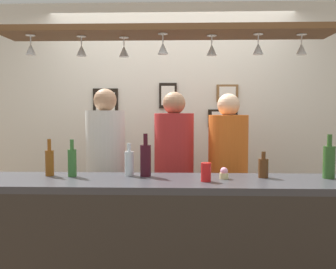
{
  "coord_description": "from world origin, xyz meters",
  "views": [
    {
      "loc": [
        0.1,
        -2.84,
        1.5
      ],
      "look_at": [
        0.0,
        0.1,
        1.31
      ],
      "focal_mm": 40.25,
      "sensor_mm": 36.0,
      "label": 1
    }
  ],
  "objects_px": {
    "person_middle_red_shirt": "(174,168)",
    "bottle_wine_dark_red": "(146,159)",
    "person_right_orange_shirt": "(228,169)",
    "picture_frame_lower_pair": "(223,118)",
    "bottle_beer_brown_stubby": "(263,167)",
    "bottle_soda_clear": "(129,163)",
    "picture_frame_caricature": "(106,105)",
    "drink_can": "(206,172)",
    "bottle_champagne_green": "(329,161)",
    "bottle_beer_amber_tall": "(50,162)",
    "person_left_white_patterned_shirt": "(106,166)",
    "bottle_beer_green_import": "(72,162)",
    "picture_frame_crest": "(168,96)",
    "cupcake": "(224,174)",
    "picture_frame_upper_small": "(227,93)"
  },
  "relations": [
    {
      "from": "person_middle_red_shirt",
      "to": "bottle_beer_green_import",
      "type": "xyz_separation_m",
      "value": [
        -0.7,
        -0.66,
        0.14
      ]
    },
    {
      "from": "picture_frame_crest",
      "to": "picture_frame_lower_pair",
      "type": "bearing_deg",
      "value": 0.0
    },
    {
      "from": "bottle_beer_amber_tall",
      "to": "picture_frame_upper_small",
      "type": "bearing_deg",
      "value": 42.65
    },
    {
      "from": "cupcake",
      "to": "bottle_wine_dark_red",
      "type": "bearing_deg",
      "value": 171.09
    },
    {
      "from": "bottle_beer_amber_tall",
      "to": "picture_frame_caricature",
      "type": "height_order",
      "value": "picture_frame_caricature"
    },
    {
      "from": "bottle_champagne_green",
      "to": "bottle_beer_amber_tall",
      "type": "relative_size",
      "value": 1.15
    },
    {
      "from": "bottle_beer_green_import",
      "to": "bottle_wine_dark_red",
      "type": "relative_size",
      "value": 0.87
    },
    {
      "from": "bottle_beer_green_import",
      "to": "picture_frame_crest",
      "type": "relative_size",
      "value": 1.0
    },
    {
      "from": "bottle_wine_dark_red",
      "to": "bottle_soda_clear",
      "type": "xyz_separation_m",
      "value": [
        -0.12,
        0.02,
        -0.03
      ]
    },
    {
      "from": "bottle_beer_brown_stubby",
      "to": "person_right_orange_shirt",
      "type": "bearing_deg",
      "value": 103.75
    },
    {
      "from": "person_right_orange_shirt",
      "to": "picture_frame_crest",
      "type": "xyz_separation_m",
      "value": [
        -0.54,
        0.66,
        0.66
      ]
    },
    {
      "from": "bottle_wine_dark_red",
      "to": "drink_can",
      "type": "relative_size",
      "value": 2.46
    },
    {
      "from": "bottle_soda_clear",
      "to": "bottle_beer_brown_stubby",
      "type": "bearing_deg",
      "value": -3.15
    },
    {
      "from": "cupcake",
      "to": "person_left_white_patterned_shirt",
      "type": "bearing_deg",
      "value": 143.02
    },
    {
      "from": "bottle_soda_clear",
      "to": "bottle_champagne_green",
      "type": "bearing_deg",
      "value": -2.73
    },
    {
      "from": "picture_frame_upper_small",
      "to": "person_left_white_patterned_shirt",
      "type": "bearing_deg",
      "value": -149.86
    },
    {
      "from": "bottle_beer_green_import",
      "to": "picture_frame_caricature",
      "type": "distance_m",
      "value": 1.38
    },
    {
      "from": "person_left_white_patterned_shirt",
      "to": "person_middle_red_shirt",
      "type": "xyz_separation_m",
      "value": [
        0.6,
        -0.0,
        -0.02
      ]
    },
    {
      "from": "bottle_beer_brown_stubby",
      "to": "picture_frame_lower_pair",
      "type": "relative_size",
      "value": 0.6
    },
    {
      "from": "person_middle_red_shirt",
      "to": "drink_can",
      "type": "xyz_separation_m",
      "value": [
        0.22,
        -0.81,
        0.1
      ]
    },
    {
      "from": "person_middle_red_shirt",
      "to": "drink_can",
      "type": "distance_m",
      "value": 0.85
    },
    {
      "from": "person_right_orange_shirt",
      "to": "bottle_beer_brown_stubby",
      "type": "height_order",
      "value": "person_right_orange_shirt"
    },
    {
      "from": "bottle_wine_dark_red",
      "to": "picture_frame_caricature",
      "type": "distance_m",
      "value": 1.45
    },
    {
      "from": "bottle_beer_amber_tall",
      "to": "picture_frame_lower_pair",
      "type": "relative_size",
      "value": 0.87
    },
    {
      "from": "person_right_orange_shirt",
      "to": "picture_frame_lower_pair",
      "type": "bearing_deg",
      "value": 87.94
    },
    {
      "from": "person_middle_red_shirt",
      "to": "cupcake",
      "type": "xyz_separation_m",
      "value": [
        0.35,
        -0.71,
        0.07
      ]
    },
    {
      "from": "person_right_orange_shirt",
      "to": "bottle_wine_dark_red",
      "type": "height_order",
      "value": "person_right_orange_shirt"
    },
    {
      "from": "bottle_beer_green_import",
      "to": "bottle_soda_clear",
      "type": "distance_m",
      "value": 0.4
    },
    {
      "from": "person_left_white_patterned_shirt",
      "to": "bottle_champagne_green",
      "type": "relative_size",
      "value": 5.62
    },
    {
      "from": "bottle_wine_dark_red",
      "to": "drink_can",
      "type": "bearing_deg",
      "value": -24.03
    },
    {
      "from": "bottle_beer_amber_tall",
      "to": "drink_can",
      "type": "bearing_deg",
      "value": -9.28
    },
    {
      "from": "bottle_soda_clear",
      "to": "drink_can",
      "type": "distance_m",
      "value": 0.57
    },
    {
      "from": "picture_frame_upper_small",
      "to": "drink_can",
      "type": "bearing_deg",
      "value": -101.97
    },
    {
      "from": "bottle_beer_green_import",
      "to": "bottle_wine_dark_red",
      "type": "distance_m",
      "value": 0.51
    },
    {
      "from": "bottle_champagne_green",
      "to": "picture_frame_crest",
      "type": "bearing_deg",
      "value": 130.68
    },
    {
      "from": "bottle_soda_clear",
      "to": "person_left_white_patterned_shirt",
      "type": "bearing_deg",
      "value": 115.64
    },
    {
      "from": "picture_frame_lower_pair",
      "to": "drink_can",
      "type": "bearing_deg",
      "value": -100.28
    },
    {
      "from": "picture_frame_upper_small",
      "to": "picture_frame_lower_pair",
      "type": "relative_size",
      "value": 0.73
    },
    {
      "from": "bottle_champagne_green",
      "to": "cupcake",
      "type": "xyz_separation_m",
      "value": [
        -0.71,
        -0.04,
        -0.08
      ]
    },
    {
      "from": "bottle_beer_green_import",
      "to": "person_right_orange_shirt",
      "type": "bearing_deg",
      "value": 29.56
    },
    {
      "from": "cupcake",
      "to": "picture_frame_crest",
      "type": "bearing_deg",
      "value": 107.32
    },
    {
      "from": "person_middle_red_shirt",
      "to": "bottle_wine_dark_red",
      "type": "xyz_separation_m",
      "value": [
        -0.19,
        -0.63,
        0.16
      ]
    },
    {
      "from": "drink_can",
      "to": "picture_frame_crest",
      "type": "distance_m",
      "value": 1.6
    },
    {
      "from": "cupcake",
      "to": "person_right_orange_shirt",
      "type": "bearing_deg",
      "value": 80.88
    },
    {
      "from": "bottle_beer_green_import",
      "to": "person_left_white_patterned_shirt",
      "type": "bearing_deg",
      "value": 81.23
    },
    {
      "from": "bottle_wine_dark_red",
      "to": "bottle_beer_amber_tall",
      "type": "bearing_deg",
      "value": -179.58
    },
    {
      "from": "picture_frame_crest",
      "to": "picture_frame_lower_pair",
      "type": "relative_size",
      "value": 0.87
    },
    {
      "from": "picture_frame_caricature",
      "to": "picture_frame_upper_small",
      "type": "bearing_deg",
      "value": 0.0
    },
    {
      "from": "picture_frame_caricature",
      "to": "person_left_white_patterned_shirt",
      "type": "bearing_deg",
      "value": -78.85
    },
    {
      "from": "person_right_orange_shirt",
      "to": "bottle_wine_dark_red",
      "type": "bearing_deg",
      "value": -136.08
    }
  ]
}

